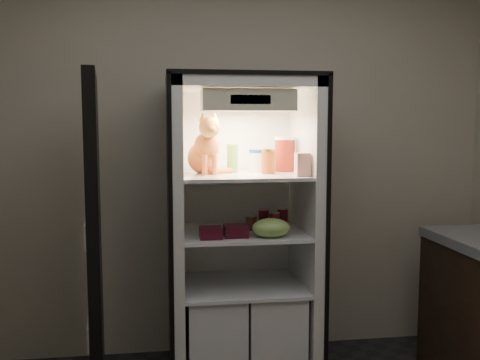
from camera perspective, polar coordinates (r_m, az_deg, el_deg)
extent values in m
plane|color=beige|center=(3.69, -0.85, 2.28)|extent=(3.60, 0.00, 3.60)
cube|color=white|center=(3.61, -0.57, -4.60)|extent=(0.85, 0.06, 1.85)
cube|color=white|center=(3.27, -6.72, -5.77)|extent=(0.06, 0.70, 1.85)
cube|color=white|center=(3.38, 6.85, -5.37)|extent=(0.06, 0.70, 1.85)
cube|color=white|center=(3.24, 0.19, 10.09)|extent=(0.85, 0.70, 0.06)
cube|color=black|center=(3.27, -7.46, -5.78)|extent=(0.02, 0.72, 1.87)
cube|color=black|center=(3.39, 7.54, -5.34)|extent=(0.02, 0.72, 1.87)
cube|color=black|center=(3.24, 0.19, 10.83)|extent=(0.90, 0.72, 0.02)
cube|color=white|center=(3.22, 0.26, 0.49)|extent=(0.73, 0.62, 0.02)
cube|color=white|center=(3.27, 0.26, -5.62)|extent=(0.73, 0.62, 0.02)
cube|color=white|center=(3.41, -2.76, -15.28)|extent=(0.34, 0.58, 0.48)
cube|color=white|center=(3.46, 3.23, -14.97)|extent=(0.34, 0.58, 0.48)
cube|color=white|center=(3.35, 0.26, -11.16)|extent=(0.73, 0.62, 0.02)
cube|color=beige|center=(3.00, 0.87, 8.51)|extent=(0.52, 0.18, 0.12)
cube|color=black|center=(2.91, 1.14, 8.59)|extent=(0.22, 0.01, 0.05)
cube|color=black|center=(3.02, -15.20, -6.91)|extent=(0.15, 0.87, 1.85)
cube|color=white|center=(3.07, -15.26, -14.01)|extent=(0.13, 0.64, 0.12)
cube|color=white|center=(2.94, -15.53, -4.79)|extent=(0.13, 0.64, 0.12)
ellipsoid|color=#DE591C|center=(3.28, -4.00, 2.38)|extent=(0.23, 0.26, 0.20)
ellipsoid|color=#DE591C|center=(3.18, -3.57, 3.62)|extent=(0.18, 0.16, 0.17)
sphere|color=orange|center=(3.12, -3.29, 5.62)|extent=(0.14, 0.14, 0.12)
sphere|color=orange|center=(3.07, -3.03, 5.36)|extent=(0.06, 0.06, 0.05)
cone|color=orange|center=(3.12, -4.01, 6.73)|extent=(0.06, 0.06, 0.06)
cone|color=orange|center=(3.14, -2.69, 6.73)|extent=(0.06, 0.06, 0.06)
cylinder|color=#DE591C|center=(3.12, -3.79, 1.61)|extent=(0.03, 0.03, 0.12)
cylinder|color=#DE591C|center=(3.14, -2.75, 1.64)|extent=(0.03, 0.03, 0.12)
cylinder|color=#DE591C|center=(3.23, -1.85, 0.99)|extent=(0.20, 0.16, 0.03)
cylinder|color=#268E32|center=(3.30, -0.82, 2.21)|extent=(0.07, 0.07, 0.16)
cylinder|color=#268E32|center=(3.29, -0.82, 3.74)|extent=(0.07, 0.07, 0.01)
cylinder|color=white|center=(3.32, 1.82, 1.88)|extent=(0.10, 0.10, 0.12)
cylinder|color=#173FA6|center=(3.32, 1.82, 3.09)|extent=(0.10, 0.10, 0.02)
cylinder|color=maroon|center=(3.22, 3.04, 1.88)|extent=(0.08, 0.08, 0.14)
cylinder|color=gold|center=(3.21, 3.05, 3.22)|extent=(0.09, 0.09, 0.01)
cylinder|color=maroon|center=(3.38, 4.79, 2.61)|extent=(0.13, 0.13, 0.20)
cylinder|color=white|center=(3.37, 4.80, 4.45)|extent=(0.13, 0.13, 0.02)
cube|color=white|center=(3.08, 6.66, 1.64)|extent=(0.08, 0.08, 0.13)
cylinder|color=black|center=(3.34, 2.53, -4.20)|extent=(0.06, 0.06, 0.12)
cylinder|color=#B2B2B2|center=(3.33, 2.54, -3.18)|extent=(0.07, 0.07, 0.00)
cylinder|color=black|center=(3.36, 4.55, -4.11)|extent=(0.07, 0.07, 0.12)
cylinder|color=#B2B2B2|center=(3.35, 4.55, -3.08)|extent=(0.07, 0.07, 0.00)
cylinder|color=black|center=(3.23, 3.70, -4.55)|extent=(0.06, 0.06, 0.12)
cylinder|color=#B2B2B2|center=(3.22, 3.71, -3.50)|extent=(0.07, 0.07, 0.00)
cylinder|color=#512917|center=(3.29, 1.21, -4.62)|extent=(0.07, 0.07, 0.09)
cylinder|color=#B2B2B2|center=(3.28, 1.21, -3.79)|extent=(0.07, 0.07, 0.01)
ellipsoid|color=#86B152|center=(3.08, 3.33, -5.11)|extent=(0.22, 0.16, 0.11)
cube|color=#510D1F|center=(3.06, -3.13, -5.63)|extent=(0.13, 0.13, 0.06)
cube|color=#510D1F|center=(3.10, -0.46, -5.44)|extent=(0.13, 0.13, 0.07)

